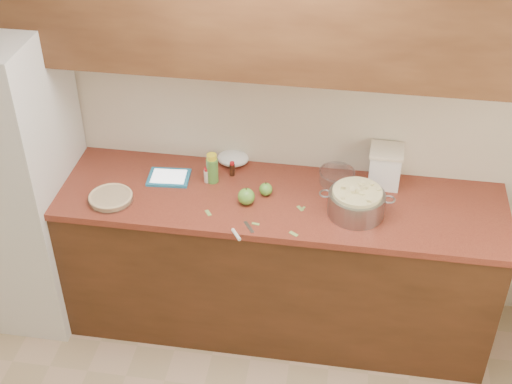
% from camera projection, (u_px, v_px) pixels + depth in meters
% --- Properties ---
extents(room_shell, '(3.60, 3.60, 3.60)m').
position_uv_depth(room_shell, '(196.00, 359.00, 2.44)').
color(room_shell, tan).
rests_on(room_shell, ground).
extents(counter_run, '(2.64, 0.68, 0.92)m').
position_uv_depth(counter_run, '(260.00, 260.00, 4.11)').
color(counter_run, '#4C2815').
rests_on(counter_run, ground).
extents(upper_cabinets, '(2.60, 0.34, 0.70)m').
position_uv_depth(upper_cabinets, '(266.00, 1.00, 3.36)').
color(upper_cabinets, brown).
rests_on(upper_cabinets, room_shell).
extents(fridge, '(0.70, 0.70, 1.80)m').
position_uv_depth(fridge, '(6.00, 179.00, 4.01)').
color(fridge, silver).
rests_on(fridge, ground).
extents(pie, '(0.24, 0.24, 0.04)m').
position_uv_depth(pie, '(111.00, 198.00, 3.79)').
color(pie, silver).
rests_on(pie, counter_run).
extents(colander, '(0.39, 0.29, 0.15)m').
position_uv_depth(colander, '(356.00, 203.00, 3.68)').
color(colander, gray).
rests_on(colander, counter_run).
extents(flour_canister, '(0.19, 0.19, 0.22)m').
position_uv_depth(flour_canister, '(385.00, 166.00, 3.87)').
color(flour_canister, white).
rests_on(flour_canister, counter_run).
extents(tablet, '(0.24, 0.19, 0.02)m').
position_uv_depth(tablet, '(169.00, 177.00, 3.97)').
color(tablet, teal).
rests_on(tablet, counter_run).
extents(paring_knife, '(0.12, 0.17, 0.02)m').
position_uv_depth(paring_knife, '(238.00, 233.00, 3.57)').
color(paring_knife, gray).
rests_on(paring_knife, counter_run).
extents(lemon_bottle, '(0.06, 0.06, 0.18)m').
position_uv_depth(lemon_bottle, '(212.00, 169.00, 3.90)').
color(lemon_bottle, '#4C8C38').
rests_on(lemon_bottle, counter_run).
extents(cinnamon_shaker, '(0.04, 0.04, 0.09)m').
position_uv_depth(cinnamon_shaker, '(207.00, 175.00, 3.92)').
color(cinnamon_shaker, beige).
rests_on(cinnamon_shaker, counter_run).
extents(vanilla_bottle, '(0.03, 0.03, 0.09)m').
position_uv_depth(vanilla_bottle, '(232.00, 169.00, 3.98)').
color(vanilla_bottle, black).
rests_on(vanilla_bottle, counter_run).
extents(mixing_bowl, '(0.20, 0.20, 0.07)m').
position_uv_depth(mixing_bowl, '(337.00, 176.00, 3.92)').
color(mixing_bowl, silver).
rests_on(mixing_bowl, counter_run).
extents(paper_towel, '(0.22, 0.20, 0.08)m').
position_uv_depth(paper_towel, '(233.00, 158.00, 4.07)').
color(paper_towel, white).
rests_on(paper_towel, counter_run).
extents(apple_left, '(0.09, 0.09, 0.10)m').
position_uv_depth(apple_left, '(246.00, 197.00, 3.76)').
color(apple_left, '#5B9D33').
rests_on(apple_left, counter_run).
extents(apple_center, '(0.07, 0.07, 0.08)m').
position_uv_depth(apple_center, '(266.00, 189.00, 3.83)').
color(apple_center, '#5B9D33').
rests_on(apple_center, counter_run).
extents(peel_a, '(0.04, 0.05, 0.00)m').
position_uv_depth(peel_a, '(300.00, 208.00, 3.75)').
color(peel_a, '#81A550').
rests_on(peel_a, counter_run).
extents(peel_b, '(0.04, 0.02, 0.00)m').
position_uv_depth(peel_b, '(256.00, 224.00, 3.64)').
color(peel_b, '#81A550').
rests_on(peel_b, counter_run).
extents(peel_c, '(0.05, 0.05, 0.00)m').
position_uv_depth(peel_c, '(208.00, 213.00, 3.72)').
color(peel_c, '#81A550').
rests_on(peel_c, counter_run).
extents(peel_d, '(0.02, 0.03, 0.00)m').
position_uv_depth(peel_d, '(303.00, 208.00, 3.75)').
color(peel_d, '#81A550').
rests_on(peel_d, counter_run).
extents(peel_e, '(0.05, 0.04, 0.00)m').
position_uv_depth(peel_e, '(294.00, 234.00, 3.58)').
color(peel_e, '#81A550').
rests_on(peel_e, counter_run).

